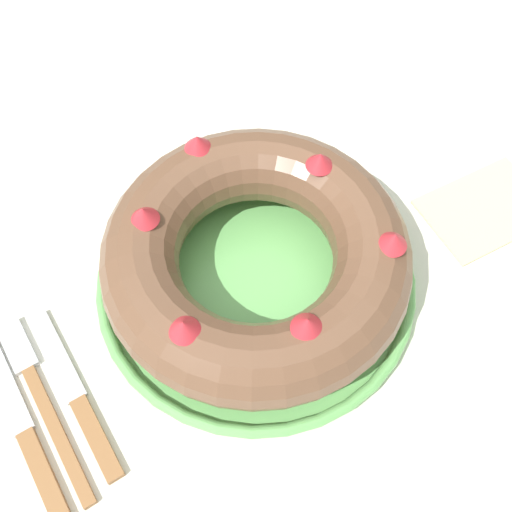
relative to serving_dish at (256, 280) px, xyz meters
name	(u,v)px	position (x,y,z in m)	size (l,w,h in m)	color
ground_plane	(249,449)	(-0.01, 0.01, -0.75)	(8.00, 8.00, 0.00)	gray
dining_table	(244,317)	(-0.01, 0.01, -0.09)	(1.46, 1.17, 0.74)	silver
serving_dish	(256,280)	(0.00, 0.00, 0.00)	(0.33, 0.33, 0.02)	#6BB760
bundt_cake	(256,256)	(0.00, 0.00, 0.05)	(0.30, 0.30, 0.09)	brown
fork	(39,394)	(-0.24, 0.01, -0.01)	(0.02, 0.20, 0.01)	#936038
serving_knife	(27,436)	(-0.26, -0.02, -0.01)	(0.02, 0.22, 0.01)	#936038
cake_knife	(79,403)	(-0.21, -0.02, -0.01)	(0.02, 0.19, 0.01)	#936038
napkin	(485,209)	(0.27, -0.06, -0.01)	(0.14, 0.10, 0.00)	beige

